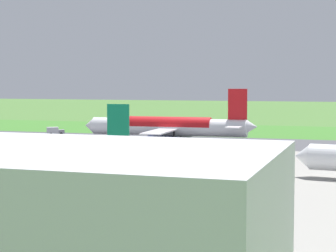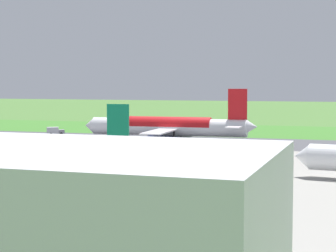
{
  "view_description": "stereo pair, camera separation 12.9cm",
  "coord_description": "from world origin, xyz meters",
  "px_view_note": "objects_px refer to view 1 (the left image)",
  "views": [
    {
      "loc": [
        -62.6,
        173.39,
        17.59
      ],
      "look_at": [
        -6.08,
        0.0,
        4.5
      ],
      "focal_mm": 64.77,
      "sensor_mm": 36.0,
      "label": 1
    },
    {
      "loc": [
        -62.72,
        173.35,
        17.59
      ],
      "look_at": [
        -6.08,
        0.0,
        4.5
      ],
      "focal_mm": 64.77,
      "sensor_mm": 36.0,
      "label": 2
    }
  ],
  "objects_px": {
    "airliner_parked_mid": "(42,149)",
    "no_stopping_sign": "(137,126)",
    "airliner_main": "(169,127)",
    "traffic_cone_orange": "(118,129)",
    "service_truck_baggage": "(55,131)"
  },
  "relations": [
    {
      "from": "airliner_main",
      "to": "service_truck_baggage",
      "type": "distance_m",
      "value": 43.84
    },
    {
      "from": "service_truck_baggage",
      "to": "traffic_cone_orange",
      "type": "height_order",
      "value": "service_truck_baggage"
    },
    {
      "from": "airliner_main",
      "to": "no_stopping_sign",
      "type": "xyz_separation_m",
      "value": [
        24.08,
        -35.85,
        -2.7
      ]
    },
    {
      "from": "airliner_parked_mid",
      "to": "traffic_cone_orange",
      "type": "distance_m",
      "value": 98.68
    },
    {
      "from": "airliner_parked_mid",
      "to": "no_stopping_sign",
      "type": "height_order",
      "value": "airliner_parked_mid"
    },
    {
      "from": "airliner_parked_mid",
      "to": "no_stopping_sign",
      "type": "relative_size",
      "value": 16.21
    },
    {
      "from": "service_truck_baggage",
      "to": "airliner_main",
      "type": "bearing_deg",
      "value": 169.82
    },
    {
      "from": "service_truck_baggage",
      "to": "no_stopping_sign",
      "type": "relative_size",
      "value": 2.17
    },
    {
      "from": "airliner_main",
      "to": "traffic_cone_orange",
      "type": "xyz_separation_m",
      "value": [
        31.59,
        -35.46,
        -4.08
      ]
    },
    {
      "from": "airliner_main",
      "to": "airliner_parked_mid",
      "type": "bearing_deg",
      "value": 81.74
    },
    {
      "from": "no_stopping_sign",
      "to": "airliner_parked_mid",
      "type": "bearing_deg",
      "value": 99.02
    },
    {
      "from": "traffic_cone_orange",
      "to": "airliner_main",
      "type": "bearing_deg",
      "value": 131.69
    },
    {
      "from": "service_truck_baggage",
      "to": "no_stopping_sign",
      "type": "height_order",
      "value": "no_stopping_sign"
    },
    {
      "from": "service_truck_baggage",
      "to": "no_stopping_sign",
      "type": "xyz_separation_m",
      "value": [
        -18.97,
        -28.12,
        0.25
      ]
    },
    {
      "from": "airliner_parked_mid",
      "to": "no_stopping_sign",
      "type": "distance_m",
      "value": 97.57
    }
  ]
}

